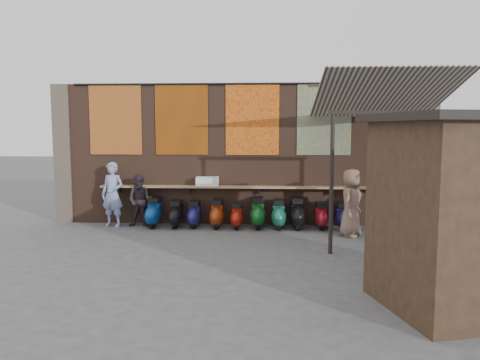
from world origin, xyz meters
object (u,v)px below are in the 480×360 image
Objects in this scene: scooter_stool_2 at (195,214)px; shopper_navy at (427,211)px; scooter_stool_6 at (279,214)px; diner_right at (140,201)px; shopper_tan at (351,203)px; market_stall at (476,216)px; scooter_stool_3 at (217,214)px; shopper_grey at (443,207)px; scooter_stool_4 at (237,216)px; shelf_box at (207,181)px; diner_left at (113,194)px; scooter_stool_0 at (154,212)px; scooter_stool_9 at (341,216)px; scooter_stool_8 at (321,216)px; scooter_stool_7 at (297,213)px; scooter_stool_1 at (176,214)px; scooter_stool_5 at (258,213)px.

scooter_stool_2 is 6.05m from shopper_navy.
scooter_stool_6 is 3.99m from shopper_navy.
diner_right is 0.85× the size of shopper_tan.
shopper_navy is 0.65× the size of market_stall.
diner_right is (-1.51, -0.04, 0.37)m from scooter_stool_2.
scooter_stool_2 is at bearing 177.28° from scooter_stool_3.
shopper_grey is at bearing -14.29° from scooter_stool_2.
scooter_stool_4 is (1.19, -0.09, -0.02)m from scooter_stool_2.
shopper_grey is (5.55, -1.55, 0.49)m from scooter_stool_3.
diner_left reaches higher than shelf_box.
scooter_stool_0 is 7.50m from shopper_grey.
scooter_stool_2 is (1.13, 0.01, -0.05)m from scooter_stool_0.
diner_right is at bearing -178.34° from scooter_stool_2.
scooter_stool_4 is (0.55, -0.06, -0.05)m from scooter_stool_3.
shopper_navy is at bearing -26.94° from shelf_box.
diner_left is at bearing -173.49° from shelf_box.
scooter_stool_9 is at bearing -70.34° from shopper_navy.
scooter_stool_0 is 1.17× the size of scooter_stool_9.
scooter_stool_8 is (1.16, 0.04, -0.04)m from scooter_stool_6.
scooter_stool_7 is at bearing 2.24° from shopper_grey.
scooter_stool_7 reaches higher than scooter_stool_2.
scooter_stool_0 is 1.12× the size of scooter_stool_1.
scooter_stool_8 is (3.50, -0.01, -0.00)m from scooter_stool_2.
shopper_tan is (3.51, -0.85, 0.47)m from scooter_stool_3.
scooter_stool_6 is at bearing -8.75° from shelf_box.
shopper_tan is (1.81, -0.83, 0.47)m from scooter_stool_6.
scooter_stool_0 is at bearing 179.64° from scooter_stool_7.
scooter_stool_1 is at bearing -4.19° from scooter_stool_0.
scooter_stool_1 is 0.51m from scooter_stool_2.
diner_right is (-5.01, -0.03, 0.37)m from scooter_stool_8.
scooter_stool_6 is 0.48× the size of shopper_tan.
diner_left is 1.05× the size of shopper_tan.
scooter_stool_5 reaches higher than scooter_stool_8.
shelf_box is 1.71m from scooter_stool_0.
scooter_stool_1 is 1.15m from scooter_stool_3.
shopper_grey is (2.70, -1.57, 0.52)m from scooter_stool_8.
shopper_grey reaches higher than scooter_stool_2.
scooter_stool_6 is 0.47× the size of shopper_grey.
scooter_stool_6 is 4.18m from shopper_grey.
scooter_stool_2 is 0.92× the size of scooter_stool_6.
scooter_stool_2 is (-0.34, -0.26, -0.90)m from shelf_box.
market_stall is at bearing 102.35° from shopper_grey.
scooter_stool_7 reaches higher than scooter_stool_4.
scooter_stool_8 is at bearing 0.38° from scooter_stool_3.
scooter_stool_3 is at bearing 114.17° from market_stall.
market_stall is (6.27, -5.62, 1.01)m from scooter_stool_0.
scooter_stool_3 is (1.77, -0.02, -0.02)m from scooter_stool_0.
shopper_grey is (3.86, -1.53, 0.49)m from scooter_stool_6.
diner_right is 8.71m from market_stall.
scooter_stool_3 is 1.11× the size of scooter_stool_9.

